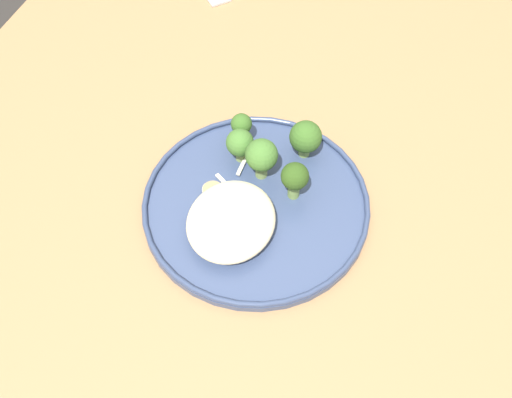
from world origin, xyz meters
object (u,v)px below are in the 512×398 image
Objects in this scene: seared_scallop_tiny_bay at (243,240)px; broccoli_floret_front_edge at (306,137)px; dinner_plate at (256,204)px; broccoli_floret_small_sprig at (240,143)px; seared_scallop_large_seared at (237,211)px; broccoli_floret_center_pile at (241,126)px; seared_scallop_tilted_round at (233,225)px; seared_scallop_rear_pale at (213,192)px; broccoli_floret_left_leaning at (261,156)px; seared_scallop_center_golden at (255,198)px; seared_scallop_on_noodles at (260,231)px; broccoli_floret_tall_stalk at (295,178)px.

seared_scallop_tiny_bay is 0.40× the size of broccoli_floret_front_edge.
broccoli_floret_small_sprig is at bearing -144.13° from dinner_plate.
seared_scallop_large_seared is 0.44× the size of broccoli_floret_center_pile.
broccoli_floret_center_pile is at bearing -163.65° from seared_scallop_tilted_round.
seared_scallop_tiny_bay is 0.43× the size of broccoli_floret_small_sprig.
broccoli_floret_center_pile is (-0.03, -0.01, 0.00)m from broccoli_floret_small_sprig.
dinner_plate is 0.11m from broccoli_floret_front_edge.
dinner_plate is 0.06m from seared_scallop_rear_pale.
broccoli_floret_small_sprig is at bearing 171.19° from seared_scallop_rear_pale.
broccoli_floret_front_edge is 0.91× the size of broccoli_floret_left_leaning.
seared_scallop_tilted_round is 1.33× the size of seared_scallop_center_golden.
seared_scallop_rear_pale is 0.42× the size of broccoli_floret_left_leaning.
seared_scallop_on_noodles is at bearing 32.01° from broccoli_floret_small_sprig.
broccoli_floret_left_leaning reaches higher than seared_scallop_rear_pale.
broccoli_floret_center_pile is (0.01, -0.09, -0.00)m from broccoli_floret_front_edge.
seared_scallop_center_golden is 0.11m from broccoli_floret_front_edge.
seared_scallop_on_noodles is 0.03m from seared_scallop_tilted_round.
broccoli_floret_small_sprig is 0.03m from broccoli_floret_center_pile.
seared_scallop_tiny_bay is at bearing 21.80° from broccoli_floret_small_sprig.
seared_scallop_large_seared is 0.08m from broccoli_floret_tall_stalk.
seared_scallop_rear_pale is 1.17× the size of seared_scallop_large_seared.
broccoli_floret_tall_stalk is (-0.04, 0.10, 0.03)m from seared_scallop_rear_pale.
broccoli_floret_front_edge is 0.07m from broccoli_floret_left_leaning.
seared_scallop_on_noodles is at bearing 63.85° from seared_scallop_large_seared.
seared_scallop_on_noodles reaches higher than dinner_plate.
seared_scallop_rear_pale reaches higher than seared_scallop_tiny_bay.
broccoli_floret_small_sprig reaches higher than seared_scallop_rear_pale.
seared_scallop_rear_pale is 0.07m from broccoli_floret_small_sprig.
broccoli_floret_left_leaning reaches higher than seared_scallop_tiny_bay.
seared_scallop_rear_pale is (-0.03, -0.08, 0.00)m from seared_scallop_on_noodles.
seared_scallop_tiny_bay is 0.02m from seared_scallop_tilted_round.
dinner_plate is at bearing 12.18° from broccoli_floret_left_leaning.
broccoli_floret_small_sprig reaches higher than seared_scallop_tiny_bay.
seared_scallop_large_seared is (-0.04, -0.02, -0.00)m from seared_scallop_tiny_bay.
broccoli_floret_left_leaning is at bearing 65.53° from broccoli_floret_small_sprig.
seared_scallop_tiny_bay is at bearing -21.18° from broccoli_floret_tall_stalk.
broccoli_floret_left_leaning is at bearing -172.04° from seared_scallop_tiny_bay.
broccoli_floret_small_sprig is at bearing -110.94° from broccoli_floret_tall_stalk.
broccoli_floret_center_pile is (-0.06, -0.09, -0.00)m from broccoli_floret_tall_stalk.
dinner_plate is at bearing 164.45° from seared_scallop_tilted_round.
broccoli_floret_tall_stalk is (-0.09, 0.04, 0.03)m from seared_scallop_tiny_bay.
broccoli_floret_tall_stalk is at bearing 57.11° from broccoli_floret_center_pile.
broccoli_floret_front_edge is 0.09m from broccoli_floret_small_sprig.
seared_scallop_center_golden is (-0.00, -0.00, 0.01)m from dinner_plate.
seared_scallop_rear_pale is at bearing -131.28° from seared_scallop_tilted_round.
seared_scallop_center_golden is at bearing -19.28° from broccoli_floret_front_edge.
seared_scallop_center_golden is at bearing 165.46° from seared_scallop_tilted_round.
dinner_plate is 0.06m from broccoli_floret_tall_stalk.
broccoli_floret_small_sprig is (-0.12, -0.05, 0.02)m from seared_scallop_tiny_bay.
broccoli_floret_small_sprig is (-0.10, -0.07, 0.02)m from seared_scallop_on_noodles.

